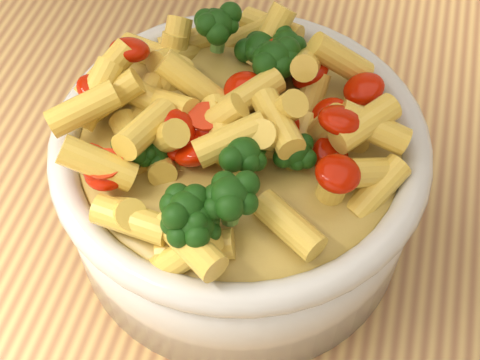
# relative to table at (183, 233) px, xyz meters

# --- Properties ---
(table) EXTENTS (1.20, 0.80, 0.90)m
(table) POSITION_rel_table_xyz_m (0.00, 0.00, 0.00)
(table) COLOR tan
(table) RESTS_ON ground
(serving_bowl) EXTENTS (0.27, 0.27, 0.12)m
(serving_bowl) POSITION_rel_table_xyz_m (0.07, -0.04, 0.16)
(serving_bowl) COLOR silver
(serving_bowl) RESTS_ON table
(pasta_salad) EXTENTS (0.21, 0.21, 0.05)m
(pasta_salad) POSITION_rel_table_xyz_m (0.07, -0.04, 0.23)
(pasta_salad) COLOR #FDDC4F
(pasta_salad) RESTS_ON serving_bowl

